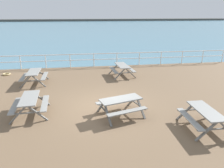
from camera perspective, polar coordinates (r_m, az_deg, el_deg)
ground_plane at (r=10.31m, az=-2.16°, el=-6.33°), size 30.00×24.00×0.20m
sea_band at (r=62.18m, az=-7.55°, el=14.91°), size 142.00×90.00×0.01m
distant_shoreline at (r=105.11m, az=-8.00°, el=16.52°), size 142.00×6.00×1.80m
seaward_railing at (r=17.42m, az=-4.95°, el=7.16°), size 23.07×0.07×1.08m
picnic_table_near_left at (r=9.14m, az=2.37°, el=-5.09°), size 2.15×1.95×0.80m
picnic_table_mid_centre at (r=8.89m, az=23.96°, el=-7.56°), size 1.55×1.81×0.80m
picnic_table_far_left at (r=9.92m, az=-21.34°, el=-4.45°), size 1.66×1.91×0.80m
picnic_table_far_right at (r=14.83m, az=2.80°, el=4.44°), size 1.68×1.92×0.80m
picnic_table_seaward at (r=14.07m, az=-20.35°, el=2.45°), size 1.59×1.84×0.80m
rope_coil at (r=16.92m, az=-26.62°, el=2.41°), size 0.55×0.55×0.11m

